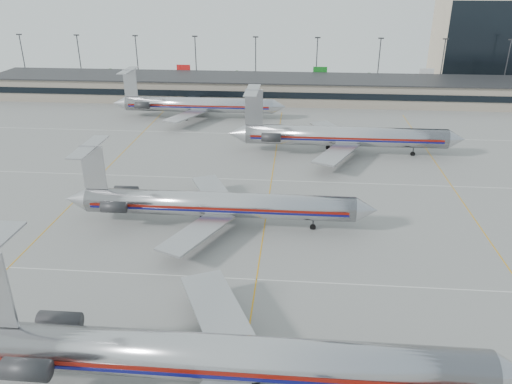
# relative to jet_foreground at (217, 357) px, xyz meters

# --- Properties ---
(ground) EXTENTS (260.00, 260.00, 0.00)m
(ground) POSITION_rel_jet_foreground_xyz_m (1.83, 6.97, -3.72)
(ground) COLOR gray
(ground) RESTS_ON ground
(apron_markings) EXTENTS (160.00, 0.15, 0.02)m
(apron_markings) POSITION_rel_jet_foreground_xyz_m (1.83, 16.97, -3.71)
(apron_markings) COLOR silver
(apron_markings) RESTS_ON ground
(terminal) EXTENTS (162.00, 17.00, 6.25)m
(terminal) POSITION_rel_jet_foreground_xyz_m (1.83, 104.94, -0.56)
(terminal) COLOR gray
(terminal) RESTS_ON ground
(light_mast_row) EXTENTS (163.60, 0.40, 15.28)m
(light_mast_row) POSITION_rel_jet_foreground_xyz_m (1.83, 118.97, 4.86)
(light_mast_row) COLOR #38383D
(light_mast_row) RESTS_ON ground
(distant_building) EXTENTS (30.00, 20.00, 25.00)m
(distant_building) POSITION_rel_jet_foreground_xyz_m (63.83, 134.97, 8.78)
(distant_building) COLOR tan
(distant_building) RESTS_ON ground
(jet_foreground) EXTENTS (48.99, 28.85, 12.82)m
(jet_foreground) POSITION_rel_jet_foreground_xyz_m (0.00, 0.00, 0.00)
(jet_foreground) COLOR #BABABF
(jet_foreground) RESTS_ON ground
(jet_second_row) EXTENTS (43.49, 25.61, 11.38)m
(jet_second_row) POSITION_rel_jet_foreground_xyz_m (-5.38, 29.91, -0.42)
(jet_second_row) COLOR #BABABF
(jet_second_row) RESTS_ON ground
(jet_third_row) EXTENTS (45.25, 27.83, 12.37)m
(jet_third_row) POSITION_rel_jet_foreground_xyz_m (14.19, 61.74, -0.13)
(jet_third_row) COLOR #BABABF
(jet_third_row) RESTS_ON ground
(jet_back_row) EXTENTS (42.00, 25.84, 11.49)m
(jet_back_row) POSITION_rel_jet_foreground_xyz_m (-18.74, 84.71, -0.39)
(jet_back_row) COLOR #BABABF
(jet_back_row) RESTS_ON ground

